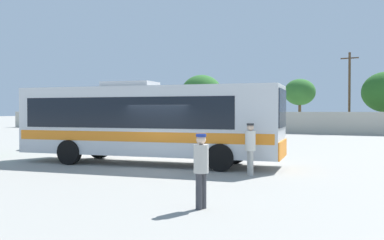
{
  "coord_description": "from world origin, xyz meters",
  "views": [
    {
      "loc": [
        8.48,
        -14.84,
        2.25
      ],
      "look_at": [
        -0.16,
        2.9,
        1.84
      ],
      "focal_mm": 39.96,
      "sensor_mm": 36.0,
      "label": 1
    }
  ],
  "objects_px": {
    "parked_car_leftmost_black": "(153,125)",
    "roadside_tree_midleft": "(300,92)",
    "coach_bus_silver_orange": "(146,120)",
    "vendor_umbrella_near_gate_green": "(54,117)",
    "parked_car_second_black": "(206,126)",
    "utility_pole_near": "(349,91)",
    "attendant_by_bus_door": "(250,146)",
    "passenger_waiting_on_apron": "(201,166)",
    "roadside_tree_left": "(202,92)"
  },
  "relations": [
    {
      "from": "passenger_waiting_on_apron",
      "to": "roadside_tree_left",
      "type": "xyz_separation_m",
      "value": [
        -18.54,
        40.39,
        3.67
      ]
    },
    {
      "from": "parked_car_leftmost_black",
      "to": "roadside_tree_midleft",
      "type": "distance_m",
      "value": 16.83
    },
    {
      "from": "coach_bus_silver_orange",
      "to": "roadside_tree_left",
      "type": "distance_m",
      "value": 36.29
    },
    {
      "from": "attendant_by_bus_door",
      "to": "passenger_waiting_on_apron",
      "type": "height_order",
      "value": "attendant_by_bus_door"
    },
    {
      "from": "utility_pole_near",
      "to": "roadside_tree_left",
      "type": "distance_m",
      "value": 18.15
    },
    {
      "from": "utility_pole_near",
      "to": "roadside_tree_midleft",
      "type": "xyz_separation_m",
      "value": [
        -5.42,
        1.71,
        0.03
      ]
    },
    {
      "from": "vendor_umbrella_near_gate_green",
      "to": "utility_pole_near",
      "type": "distance_m",
      "value": 30.78
    },
    {
      "from": "attendant_by_bus_door",
      "to": "roadside_tree_left",
      "type": "distance_m",
      "value": 39.52
    },
    {
      "from": "roadside_tree_midleft",
      "to": "coach_bus_silver_orange",
      "type": "bearing_deg",
      "value": -89.37
    },
    {
      "from": "parked_car_leftmost_black",
      "to": "roadside_tree_midleft",
      "type": "bearing_deg",
      "value": 36.03
    },
    {
      "from": "vendor_umbrella_near_gate_green",
      "to": "roadside_tree_midleft",
      "type": "distance_m",
      "value": 30.37
    },
    {
      "from": "parked_car_leftmost_black",
      "to": "parked_car_second_black",
      "type": "relative_size",
      "value": 0.98
    },
    {
      "from": "parked_car_second_black",
      "to": "utility_pole_near",
      "type": "relative_size",
      "value": 0.51
    },
    {
      "from": "attendant_by_bus_door",
      "to": "passenger_waiting_on_apron",
      "type": "relative_size",
      "value": 1.05
    },
    {
      "from": "utility_pole_near",
      "to": "roadside_tree_midleft",
      "type": "bearing_deg",
      "value": 162.47
    },
    {
      "from": "vendor_umbrella_near_gate_green",
      "to": "parked_car_leftmost_black",
      "type": "distance_m",
      "value": 19.99
    },
    {
      "from": "coach_bus_silver_orange",
      "to": "parked_car_second_black",
      "type": "height_order",
      "value": "coach_bus_silver_orange"
    },
    {
      "from": "parked_car_leftmost_black",
      "to": "passenger_waiting_on_apron",
      "type": "bearing_deg",
      "value": -57.09
    },
    {
      "from": "roadside_tree_midleft",
      "to": "vendor_umbrella_near_gate_green",
      "type": "bearing_deg",
      "value": -106.31
    },
    {
      "from": "parked_car_second_black",
      "to": "passenger_waiting_on_apron",
      "type": "bearing_deg",
      "value": -66.07
    },
    {
      "from": "parked_car_leftmost_black",
      "to": "utility_pole_near",
      "type": "xyz_separation_m",
      "value": [
        18.73,
        7.96,
        3.53
      ]
    },
    {
      "from": "vendor_umbrella_near_gate_green",
      "to": "roadside_tree_midleft",
      "type": "xyz_separation_m",
      "value": [
        8.5,
        29.05,
        2.49
      ]
    },
    {
      "from": "parked_car_leftmost_black",
      "to": "vendor_umbrella_near_gate_green",
      "type": "bearing_deg",
      "value": -76.08
    },
    {
      "from": "parked_car_leftmost_black",
      "to": "roadside_tree_left",
      "type": "bearing_deg",
      "value": 85.87
    },
    {
      "from": "attendant_by_bus_door",
      "to": "roadside_tree_left",
      "type": "xyz_separation_m",
      "value": [
        -17.96,
        35.02,
        3.62
      ]
    },
    {
      "from": "attendant_by_bus_door",
      "to": "parked_car_leftmost_black",
      "type": "relative_size",
      "value": 0.44
    },
    {
      "from": "passenger_waiting_on_apron",
      "to": "utility_pole_near",
      "type": "xyz_separation_m",
      "value": [
        -0.58,
        37.79,
        3.35
      ]
    },
    {
      "from": "vendor_umbrella_near_gate_green",
      "to": "passenger_waiting_on_apron",
      "type": "bearing_deg",
      "value": -35.78
    },
    {
      "from": "parked_car_leftmost_black",
      "to": "roadside_tree_left",
      "type": "relative_size",
      "value": 0.61
    },
    {
      "from": "attendant_by_bus_door",
      "to": "passenger_waiting_on_apron",
      "type": "distance_m",
      "value": 5.41
    },
    {
      "from": "utility_pole_near",
      "to": "passenger_waiting_on_apron",
      "type": "bearing_deg",
      "value": -89.12
    },
    {
      "from": "coach_bus_silver_orange",
      "to": "utility_pole_near",
      "type": "relative_size",
      "value": 1.38
    },
    {
      "from": "roadside_tree_midleft",
      "to": "roadside_tree_left",
      "type": "bearing_deg",
      "value": 175.95
    },
    {
      "from": "attendant_by_bus_door",
      "to": "roadside_tree_midleft",
      "type": "height_order",
      "value": "roadside_tree_midleft"
    },
    {
      "from": "utility_pole_near",
      "to": "attendant_by_bus_door",
      "type": "bearing_deg",
      "value": -90.01
    },
    {
      "from": "passenger_waiting_on_apron",
      "to": "utility_pole_near",
      "type": "relative_size",
      "value": 0.21
    },
    {
      "from": "passenger_waiting_on_apron",
      "to": "parked_car_second_black",
      "type": "distance_m",
      "value": 32.57
    },
    {
      "from": "coach_bus_silver_orange",
      "to": "vendor_umbrella_near_gate_green",
      "type": "height_order",
      "value": "coach_bus_silver_orange"
    },
    {
      "from": "coach_bus_silver_orange",
      "to": "roadside_tree_midleft",
      "type": "distance_m",
      "value": 33.01
    },
    {
      "from": "coach_bus_silver_orange",
      "to": "parked_car_leftmost_black",
      "type": "distance_m",
      "value": 26.98
    },
    {
      "from": "attendant_by_bus_door",
      "to": "roadside_tree_left",
      "type": "relative_size",
      "value": 0.27
    },
    {
      "from": "attendant_by_bus_door",
      "to": "coach_bus_silver_orange",
      "type": "bearing_deg",
      "value": 166.54
    },
    {
      "from": "coach_bus_silver_orange",
      "to": "attendant_by_bus_door",
      "type": "bearing_deg",
      "value": -13.46
    },
    {
      "from": "attendant_by_bus_door",
      "to": "utility_pole_near",
      "type": "relative_size",
      "value": 0.22
    },
    {
      "from": "vendor_umbrella_near_gate_green",
      "to": "parked_car_leftmost_black",
      "type": "relative_size",
      "value": 0.53
    },
    {
      "from": "roadside_tree_left",
      "to": "roadside_tree_midleft",
      "type": "xyz_separation_m",
      "value": [
        12.54,
        -0.89,
        -0.3
      ]
    },
    {
      "from": "roadside_tree_midleft",
      "to": "passenger_waiting_on_apron",
      "type": "bearing_deg",
      "value": -81.36
    },
    {
      "from": "attendant_by_bus_door",
      "to": "passenger_waiting_on_apron",
      "type": "bearing_deg",
      "value": -83.78
    },
    {
      "from": "parked_car_leftmost_black",
      "to": "roadside_tree_midleft",
      "type": "height_order",
      "value": "roadside_tree_midleft"
    },
    {
      "from": "attendant_by_bus_door",
      "to": "vendor_umbrella_near_gate_green",
      "type": "xyz_separation_m",
      "value": [
        -13.92,
        5.08,
        0.83
      ]
    }
  ]
}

